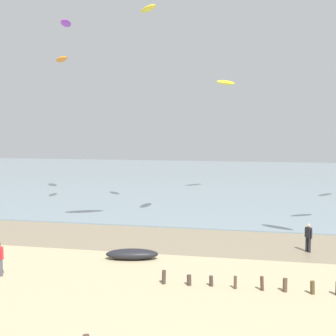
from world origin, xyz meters
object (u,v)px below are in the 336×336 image
object	(u,v)px
grounded_kite	(132,254)
kite_aloft_10	(226,83)
kite_aloft_8	(66,23)
kite_aloft_2	(148,9)
kite_aloft_4	(62,59)
person_right_flank	(308,237)

from	to	relation	value
grounded_kite	kite_aloft_10	distance (m)	29.79
kite_aloft_8	kite_aloft_10	xyz separation A→B (m)	(12.31, 14.33, -3.80)
kite_aloft_2	kite_aloft_4	world-z (taller)	kite_aloft_2
kite_aloft_4	kite_aloft_10	world-z (taller)	kite_aloft_4
kite_aloft_4	kite_aloft_10	bearing A→B (deg)	70.87
grounded_kite	kite_aloft_4	xyz separation A→B (m)	(-14.20, 21.92, 14.40)
grounded_kite	kite_aloft_2	bearing A→B (deg)	88.78
kite_aloft_8	grounded_kite	bearing A→B (deg)	-156.84
person_right_flank	kite_aloft_8	size ratio (longest dim) A/B	0.72
grounded_kite	kite_aloft_2	size ratio (longest dim) A/B	1.16
person_right_flank	kite_aloft_4	distance (m)	33.16
kite_aloft_4	kite_aloft_8	distance (m)	10.43
grounded_kite	kite_aloft_4	world-z (taller)	kite_aloft_4
kite_aloft_2	kite_aloft_10	size ratio (longest dim) A/B	0.89
person_right_flank	kite_aloft_10	world-z (taller)	kite_aloft_10
grounded_kite	kite_aloft_10	bearing A→B (deg)	72.02
kite_aloft_10	person_right_flank	bearing A→B (deg)	52.66
kite_aloft_4	kite_aloft_8	size ratio (longest dim) A/B	1.34
kite_aloft_8	kite_aloft_2	bearing A→B (deg)	-87.08
grounded_kite	kite_aloft_10	xyz separation A→B (m)	(2.82, 27.08, 12.10)
person_right_flank	grounded_kite	distance (m)	10.45
person_right_flank	grounded_kite	bearing A→B (deg)	-159.64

